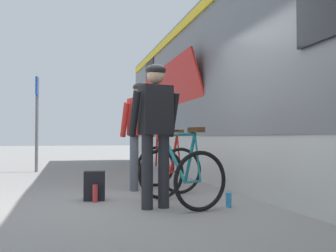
{
  "coord_description": "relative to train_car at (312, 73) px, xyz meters",
  "views": [
    {
      "loc": [
        -1.11,
        -4.89,
        0.86
      ],
      "look_at": [
        0.45,
        1.21,
        1.05
      ],
      "focal_mm": 41.93,
      "sensor_mm": 36.0,
      "label": 1
    }
  ],
  "objects": [
    {
      "name": "ground_plane",
      "position": [
        -2.92,
        -0.95,
        -1.97
      ],
      "size": [
        80.0,
        80.0,
        0.0
      ],
      "primitive_type": "plane",
      "color": "gray"
    },
    {
      "name": "train_car",
      "position": [
        0.0,
        0.0,
        0.0
      ],
      "size": [
        3.28,
        18.14,
        3.88
      ],
      "color": "slate",
      "rests_on": "ground"
    },
    {
      "name": "cyclist_near_in_dark",
      "position": [
        -2.99,
        -1.17,
        -0.91
      ],
      "size": [
        0.65,
        0.39,
        1.76
      ],
      "color": "#232328",
      "rests_on": "ground"
    },
    {
      "name": "cyclist_far_in_red",
      "position": [
        -2.88,
        0.48,
        -0.91
      ],
      "size": [
        0.65,
        0.4,
        1.76
      ],
      "color": "#4C515B",
      "rests_on": "ground"
    },
    {
      "name": "bicycle_near_teal",
      "position": [
        -2.64,
        -1.0,
        -1.56
      ],
      "size": [
        0.93,
        1.2,
        0.99
      ],
      "color": "black",
      "rests_on": "ground"
    },
    {
      "name": "bicycle_far_red",
      "position": [
        -2.43,
        0.45,
        -1.56
      ],
      "size": [
        0.87,
        1.17,
        0.99
      ],
      "color": "black",
      "rests_on": "ground"
    },
    {
      "name": "backpack_on_platform",
      "position": [
        -3.67,
        -0.35,
        -1.77
      ],
      "size": [
        0.3,
        0.22,
        0.4
      ],
      "primitive_type": "cube",
      "rotation": [
        0.0,
        0.0,
        -0.14
      ],
      "color": "black",
      "rests_on": "ground"
    },
    {
      "name": "water_bottle_near_the_bikes",
      "position": [
        -2.09,
        -1.3,
        -1.88
      ],
      "size": [
        0.07,
        0.07,
        0.18
      ],
      "primitive_type": "cylinder",
      "color": "#338CCC",
      "rests_on": "ground"
    },
    {
      "name": "water_bottle_by_the_backpack",
      "position": [
        -3.67,
        -0.51,
        -1.85
      ],
      "size": [
        0.07,
        0.07,
        0.23
      ],
      "primitive_type": "cylinder",
      "color": "red",
      "rests_on": "ground"
    },
    {
      "name": "platform_sign_post",
      "position": [
        -4.78,
        4.56,
        -0.34
      ],
      "size": [
        0.08,
        0.7,
        2.4
      ],
      "color": "#595B60",
      "rests_on": "ground"
    }
  ]
}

